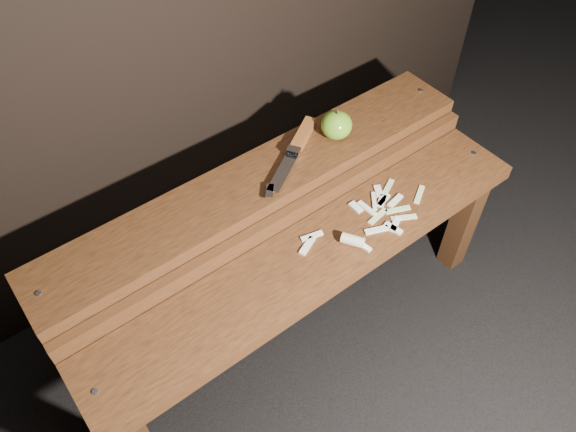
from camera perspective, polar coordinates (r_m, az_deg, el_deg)
ground at (r=1.69m, az=1.26°, el=-11.24°), size 60.00×60.00×0.00m
bench_front_tier at (r=1.37m, az=3.10°, el=-5.68°), size 1.20×0.20×0.42m
bench_rear_tier at (r=1.44m, az=-2.57°, el=1.59°), size 1.20×0.21×0.50m
apple at (r=1.46m, az=4.95°, el=9.20°), size 0.08×0.08×0.09m
knife at (r=1.44m, az=1.03°, el=7.30°), size 0.27×0.18×0.03m
apple_scraps at (r=1.38m, az=8.11°, el=-0.65°), size 0.39×0.16×0.03m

